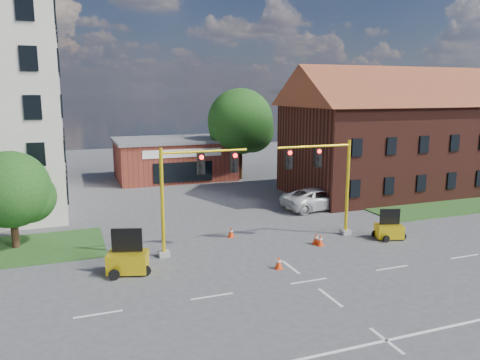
{
  "coord_description": "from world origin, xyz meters",
  "views": [
    {
      "loc": [
        -10.8,
        -19.18,
        9.2
      ],
      "look_at": [
        0.1,
        10.0,
        3.31
      ],
      "focal_mm": 35.0,
      "sensor_mm": 36.0,
      "label": 1
    }
  ],
  "objects_px": {
    "signal_mast_east": "(326,177)",
    "pickup_white": "(318,199)",
    "trailer_east": "(389,230)",
    "trailer_west": "(128,260)",
    "signal_mast_west": "(191,187)"
  },
  "relations": [
    {
      "from": "signal_mast_east",
      "to": "pickup_white",
      "type": "xyz_separation_m",
      "value": [
        3.37,
        6.62,
        -3.09
      ]
    },
    {
      "from": "trailer_west",
      "to": "trailer_east",
      "type": "bearing_deg",
      "value": 17.57
    },
    {
      "from": "signal_mast_east",
      "to": "trailer_west",
      "type": "distance_m",
      "value": 13.11
    },
    {
      "from": "pickup_white",
      "to": "trailer_west",
      "type": "bearing_deg",
      "value": 112.53
    },
    {
      "from": "signal_mast_east",
      "to": "pickup_white",
      "type": "distance_m",
      "value": 8.05
    },
    {
      "from": "signal_mast_east",
      "to": "trailer_east",
      "type": "bearing_deg",
      "value": -25.5
    },
    {
      "from": "trailer_east",
      "to": "signal_mast_west",
      "type": "bearing_deg",
      "value": -170.02
    },
    {
      "from": "trailer_east",
      "to": "pickup_white",
      "type": "relative_size",
      "value": 0.32
    },
    {
      "from": "signal_mast_west",
      "to": "pickup_white",
      "type": "relative_size",
      "value": 1.04
    },
    {
      "from": "trailer_east",
      "to": "pickup_white",
      "type": "height_order",
      "value": "trailer_east"
    },
    {
      "from": "trailer_east",
      "to": "trailer_west",
      "type": "bearing_deg",
      "value": -161.79
    },
    {
      "from": "trailer_west",
      "to": "signal_mast_west",
      "type": "bearing_deg",
      "value": 42.46
    },
    {
      "from": "trailer_west",
      "to": "pickup_white",
      "type": "distance_m",
      "value": 18.04
    },
    {
      "from": "signal_mast_west",
      "to": "signal_mast_east",
      "type": "relative_size",
      "value": 1.0
    },
    {
      "from": "signal_mast_east",
      "to": "pickup_white",
      "type": "height_order",
      "value": "signal_mast_east"
    }
  ]
}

